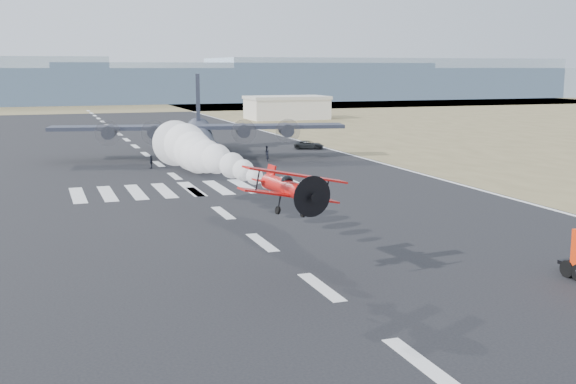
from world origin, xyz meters
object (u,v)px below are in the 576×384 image
hangar_right (287,107)px  crew_d (151,162)px  crew_e (200,160)px  crew_f (227,158)px  crew_b (226,155)px  crew_a (267,152)px  aerobatic_biplane (290,188)px  transport_aircraft (199,137)px  crew_h (223,156)px  crew_g (267,156)px  support_vehicle (309,145)px  crew_c (205,157)px

hangar_right → crew_d: hangar_right is taller
hangar_right → crew_d: bearing=-120.1°
crew_e → crew_f: size_ratio=0.97×
crew_d → crew_b: bearing=123.5°
crew_f → crew_a: bearing=37.8°
aerobatic_biplane → transport_aircraft: bearing=78.3°
aerobatic_biplane → crew_e: 53.92m
aerobatic_biplane → crew_a: 61.62m
crew_d → crew_e: size_ratio=0.99×
aerobatic_biplane → crew_b: size_ratio=3.77×
crew_e → crew_h: (4.34, 4.24, -0.01)m
crew_b → crew_g: crew_b is taller
crew_d → crew_f: crew_f is taller
crew_b → crew_f: (-0.59, -3.11, -0.00)m
hangar_right → support_vehicle: bearing=-106.3°
aerobatic_biplane → crew_g: size_ratio=4.24×
crew_g → transport_aircraft: bearing=-110.2°
hangar_right → crew_a: hangar_right is taller
crew_a → crew_c: size_ratio=1.19×
crew_b → crew_e: 6.58m
transport_aircraft → crew_e: (-2.13, -9.78, -2.25)m
aerobatic_biplane → crew_a: (17.27, 58.95, -4.96)m
transport_aircraft → support_vehicle: 20.39m
crew_h → transport_aircraft: bearing=7.2°
hangar_right → transport_aircraft: transport_aircraft is taller
crew_c → crew_h: bearing=102.0°
transport_aircraft → crew_g: size_ratio=26.09×
crew_c → crew_f: bearing=58.7°
support_vehicle → crew_e: (-21.58, -15.41, 0.20)m
crew_c → crew_h: crew_h is taller
crew_e → aerobatic_biplane: bearing=146.3°
crew_c → crew_d: size_ratio=0.89×
aerobatic_biplane → support_vehicle: (27.65, 68.75, -5.21)m
hangar_right → crew_g: hangar_right is taller
crew_h → crew_a: bearing=-93.3°
crew_g → crew_h: size_ratio=0.93×
crew_d → crew_f: bearing=108.4°
support_vehicle → crew_f: bearing=154.4°
crew_a → crew_d: crew_a is taller
aerobatic_biplane → crew_h: (10.41, 57.59, -5.02)m
transport_aircraft → crew_d: transport_aircraft is taller
crew_d → aerobatic_biplane: bearing=14.5°
crew_e → crew_g: size_ratio=1.09×
aerobatic_biplane → crew_d: size_ratio=3.90×
transport_aircraft → crew_d: (-8.48, -9.09, -2.26)m
transport_aircraft → crew_f: size_ratio=23.23×
crew_b → crew_a: bearing=70.6°
crew_a → crew_h: size_ratio=1.07×
support_vehicle → crew_c: (-19.69, -10.63, 0.10)m
crew_c → crew_a: bearing=119.4°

